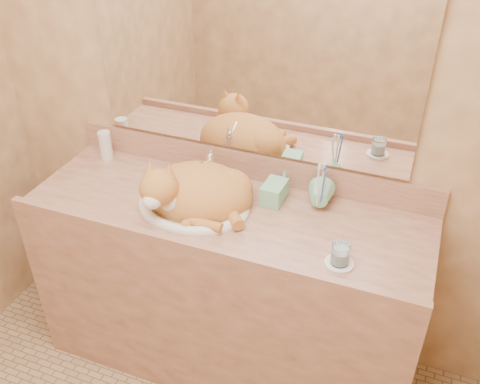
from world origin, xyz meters
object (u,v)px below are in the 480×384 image
at_px(vanity_counter, 227,289).
at_px(soap_dispenser, 269,189).
at_px(cat, 194,190).
at_px(sink_basin, 193,192).
at_px(water_glass, 340,254).
at_px(toothbrush_cup, 319,202).

relative_size(vanity_counter, soap_dispenser, 8.73).
xyz_separation_m(vanity_counter, cat, (-0.13, -0.01, 0.50)).
bearing_deg(sink_basin, water_glass, -3.66).
bearing_deg(water_glass, soap_dispenser, 146.03).
height_order(toothbrush_cup, water_glass, toothbrush_cup).
bearing_deg(soap_dispenser, sink_basin, -158.50).
relative_size(cat, water_glass, 5.70).
bearing_deg(toothbrush_cup, soap_dispenser, -166.43).
bearing_deg(cat, water_glass, -22.73).
bearing_deg(water_glass, vanity_counter, 163.02).
bearing_deg(cat, sink_basin, -105.47).
bearing_deg(soap_dispenser, cat, -160.44).
relative_size(soap_dispenser, toothbrush_cup, 1.71).
bearing_deg(vanity_counter, soap_dispenser, 26.12).
relative_size(sink_basin, toothbrush_cup, 4.13).
distance_m(sink_basin, cat, 0.01).
bearing_deg(toothbrush_cup, sink_basin, -163.27).
xyz_separation_m(sink_basin, toothbrush_cup, (0.47, 0.14, -0.02)).
distance_m(sink_basin, soap_dispenser, 0.30).
relative_size(sink_basin, cat, 1.03).
distance_m(sink_basin, water_glass, 0.62).
distance_m(soap_dispenser, water_glass, 0.40).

